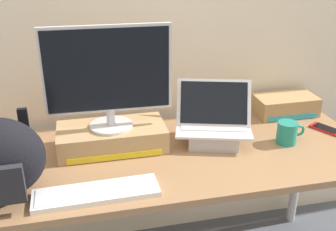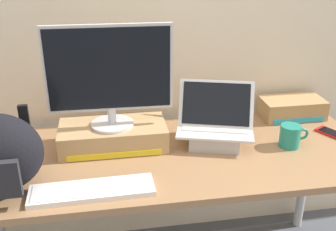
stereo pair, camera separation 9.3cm
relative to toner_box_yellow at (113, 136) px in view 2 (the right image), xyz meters
The scene contains 10 objects.
back_wall 0.66m from the toner_box_yellow, 56.87° to the left, with size 7.00×0.10×2.60m, color beige.
desk 0.28m from the toner_box_yellow, 24.16° to the right, with size 1.82×0.72×0.74m.
toner_box_yellow is the anchor object (origin of this frame).
desktop_monitor 0.29m from the toner_box_yellow, 92.23° to the right, with size 0.54×0.19×0.45m.
open_laptop 0.46m from the toner_box_yellow, ahead, with size 0.39×0.31×0.27m.
external_keyboard 0.37m from the toner_box_yellow, 104.81° to the right, with size 0.46×0.14×0.02m.
coffee_mug 0.79m from the toner_box_yellow, ahead, with size 0.13×0.09×0.10m.
cell_phone 1.04m from the toner_box_yellow, ahead, with size 0.13×0.17×0.01m.
plush_toy 0.45m from the toner_box_yellow, behind, with size 0.09×0.09×0.09m.
toner_box_cyan 0.95m from the toner_box_yellow, 10.66° to the left, with size 0.32×0.18×0.10m.
Camera 2 is at (-0.25, -1.52, 1.61)m, focal length 43.00 mm.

